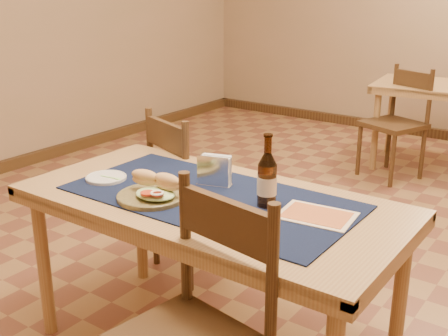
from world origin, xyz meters
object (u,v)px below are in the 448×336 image
Objects in this scene: sandwich_plate at (153,192)px; main_table at (210,216)px; napkin_holder at (214,171)px; chair_main_far at (192,190)px; beer_bottle at (267,180)px.

main_table is at bearing 42.62° from sandwich_plate.
chair_main_far is at bearing 137.50° from napkin_holder.
beer_bottle is 1.81× the size of napkin_holder.
beer_bottle is (0.41, 0.20, 0.08)m from sandwich_plate.
chair_main_far reaches higher than napkin_holder.
napkin_holder reaches higher than main_table.
chair_main_far is at bearing 147.07° from beer_bottle.
beer_bottle is (0.24, 0.05, 0.20)m from main_table.
napkin_holder is at bearing 118.11° from main_table.
napkin_holder is (0.11, 0.27, 0.03)m from sandwich_plate.
sandwich_plate is at bearing -62.36° from chair_main_far.
chair_main_far is at bearing 134.23° from main_table.
beer_bottle is 0.32m from napkin_holder.
chair_main_far reaches higher than main_table.
napkin_holder is at bearing -42.50° from chair_main_far.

